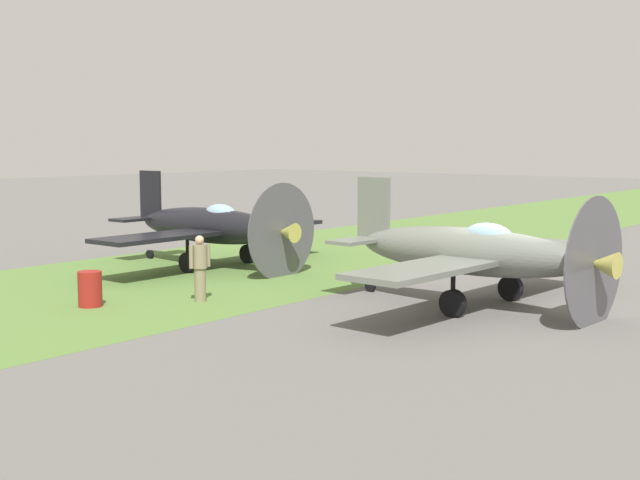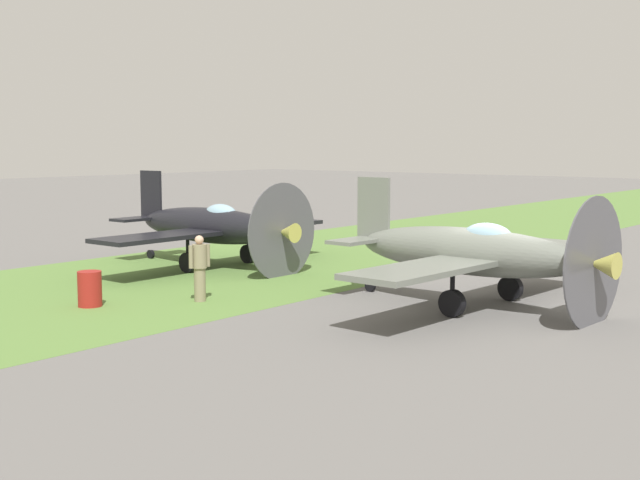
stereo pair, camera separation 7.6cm
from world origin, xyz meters
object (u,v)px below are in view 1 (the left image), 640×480
Objects in this scene: ground_crew_chief at (200,267)px; fuel_drum at (90,289)px; airplane_lead at (472,252)px; airplane_wingman at (212,226)px.

ground_crew_chief reaches higher than fuel_drum.
airplane_lead is 6.99m from ground_crew_chief.
airplane_lead is at bearing 128.78° from fuel_drum.
airplane_lead is 10.09m from airplane_wingman.
airplane_lead is 9.67m from fuel_drum.
fuel_drum is (2.22, -1.65, -0.46)m from ground_crew_chief.
airplane_wingman is 5.28× the size of ground_crew_chief.
airplane_wingman is at bearing -91.21° from airplane_lead.
ground_crew_chief is (3.81, -5.85, -0.48)m from airplane_lead.
airplane_lead reaches higher than airplane_wingman.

